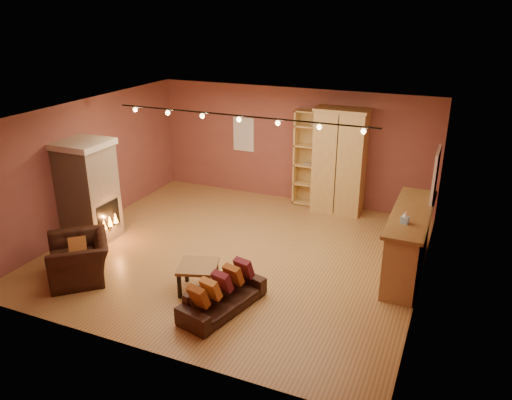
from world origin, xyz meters
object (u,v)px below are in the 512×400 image
at_px(coffee_table, 198,269).
at_px(fireplace, 88,191).
at_px(loveseat, 223,291).
at_px(armchair, 78,252).
at_px(bar_counter, 408,242).
at_px(armoire, 339,161).
at_px(bookcase, 315,158).

bearing_deg(coffee_table, fireplace, 163.17).
relative_size(loveseat, armchair, 1.20).
xyz_separation_m(bar_counter, loveseat, (-2.54, -2.45, -0.28)).
xyz_separation_m(armoire, coffee_table, (-1.27, -4.46, -0.82)).
bearing_deg(armchair, fireplace, 170.03).
height_order(fireplace, armoire, armoire).
relative_size(bar_counter, coffee_table, 3.08).
height_order(bookcase, armoire, armoire).
bearing_deg(armchair, armoire, 102.66).
height_order(armoire, armchair, armoire).
bearing_deg(fireplace, loveseat, -19.15).
bearing_deg(armoire, coffee_table, -105.87).
xyz_separation_m(fireplace, armchair, (0.88, -1.38, -0.55)).
xyz_separation_m(bookcase, armchair, (-2.79, -5.11, -0.67)).
bearing_deg(loveseat, coffee_table, 74.82).
bearing_deg(armoire, fireplace, -140.68).
relative_size(fireplace, armoire, 0.86).
bearing_deg(bar_counter, coffee_table, -146.87).
xyz_separation_m(armoire, armchair, (-3.44, -4.92, -0.73)).
bearing_deg(armoire, loveseat, -97.28).
bearing_deg(bar_counter, armoire, 129.03).
distance_m(bookcase, coffee_table, 4.75).
bearing_deg(armchair, coffee_table, 59.60).
distance_m(fireplace, loveseat, 3.98).
bearing_deg(armchair, bar_counter, 72.99).
bearing_deg(coffee_table, loveseat, -29.08).
bearing_deg(bar_counter, loveseat, -136.10).
distance_m(bar_counter, coffee_table, 3.82).
distance_m(fireplace, bookcase, 5.23).
distance_m(bookcase, loveseat, 5.08).
distance_m(bar_counter, armchair, 5.94).
height_order(bar_counter, armchair, bar_counter).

